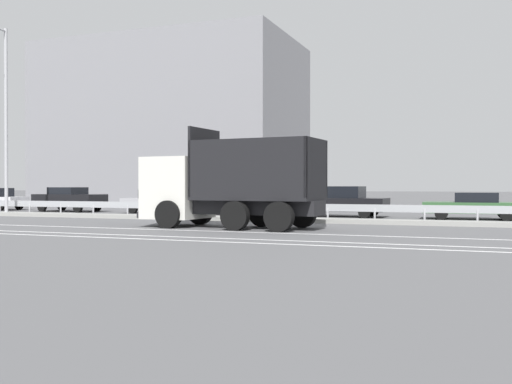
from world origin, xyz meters
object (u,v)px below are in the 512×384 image
(median_road_sign, at_px, (178,189))
(parked_car_6, at_px, (474,205))
(parked_car_2, at_px, (69,199))
(parked_car_5, at_px, (341,202))
(dump_truck, at_px, (211,191))
(parked_car_3, at_px, (161,201))
(street_lamp_0, at_px, (4,112))
(parked_car_4, at_px, (244,202))

(median_road_sign, xyz_separation_m, parked_car_6, (13.05, 5.07, -0.77))
(parked_car_2, xyz_separation_m, parked_car_5, (17.17, -0.15, 0.00))
(dump_truck, bearing_deg, parked_car_6, -41.56)
(parked_car_3, bearing_deg, parked_car_2, -89.38)
(parked_car_2, bearing_deg, parked_car_6, 92.57)
(street_lamp_0, xyz_separation_m, parked_car_2, (-0.32, 5.70, -4.72))
(street_lamp_0, relative_size, parked_car_3, 2.16)
(dump_truck, xyz_separation_m, parked_car_2, (-14.28, 9.63, -0.61))
(dump_truck, relative_size, median_road_sign, 2.70)
(parked_car_2, height_order, parked_car_6, parked_car_2)
(parked_car_5, bearing_deg, parked_car_6, -88.23)
(median_road_sign, xyz_separation_m, parked_car_3, (-3.96, 5.29, -0.73))
(median_road_sign, distance_m, parked_car_3, 6.65)
(dump_truck, distance_m, parked_car_2, 17.23)
(parked_car_2, relative_size, parked_car_6, 1.00)
(median_road_sign, bearing_deg, parked_car_3, 126.81)
(parked_car_3, height_order, parked_car_6, parked_car_3)
(dump_truck, xyz_separation_m, parked_car_3, (-7.71, 9.55, -0.68))
(parked_car_3, xyz_separation_m, parked_car_5, (10.60, -0.07, 0.07))
(parked_car_3, height_order, parked_car_4, parked_car_4)
(dump_truck, relative_size, street_lamp_0, 0.71)
(parked_car_3, distance_m, parked_car_4, 5.09)
(parked_car_2, height_order, parked_car_5, parked_car_5)
(parked_car_5, xyz_separation_m, parked_car_6, (6.41, -0.16, -0.11))
(parked_car_6, bearing_deg, parked_car_2, 87.01)
(parked_car_2, bearing_deg, dump_truck, 59.31)
(parked_car_2, distance_m, parked_car_5, 17.17)
(median_road_sign, bearing_deg, parked_car_4, 78.31)
(median_road_sign, distance_m, parked_car_6, 14.02)
(parked_car_4, bearing_deg, parked_car_6, 92.17)
(parked_car_4, bearing_deg, parked_car_2, -85.55)
(dump_truck, bearing_deg, street_lamp_0, 77.61)
(street_lamp_0, xyz_separation_m, parked_car_5, (16.85, 5.55, -4.72))
(street_lamp_0, distance_m, parked_car_3, 9.67)
(median_road_sign, distance_m, parked_car_4, 5.62)
(dump_truck, bearing_deg, parked_car_2, 59.36)
(parked_car_4, xyz_separation_m, parked_car_5, (5.51, -0.23, 0.09))
(parked_car_2, distance_m, parked_car_6, 23.58)
(parked_car_4, bearing_deg, median_road_sign, -7.64)
(parked_car_2, xyz_separation_m, parked_car_3, (6.57, -0.08, -0.07))
(parked_car_6, bearing_deg, parked_car_5, 86.35)
(median_road_sign, height_order, parked_car_5, median_road_sign)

